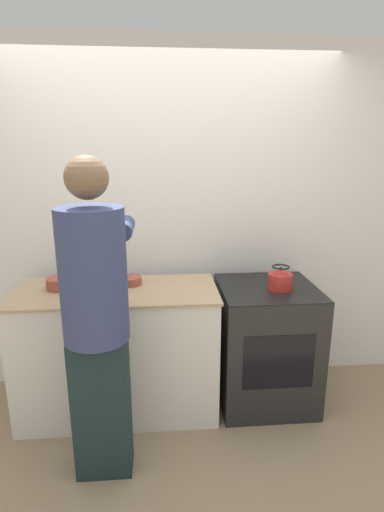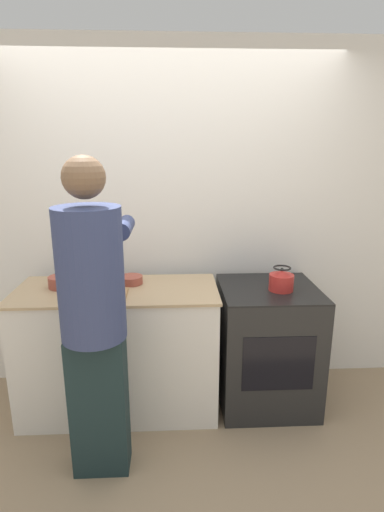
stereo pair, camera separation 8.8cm
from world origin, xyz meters
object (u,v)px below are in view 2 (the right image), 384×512
kettle (281,280)px  bowl_prep (131,280)px  cutting_board (100,295)px  canister_jar (82,269)px  person (94,313)px  knife (105,292)px  oven (267,345)px

kettle → bowl_prep: kettle is taller
cutting_board → canister_jar: (-0.18, 0.35, 0.07)m
person → bowl_prep: bearing=78.8°
bowl_prep → canister_jar: 0.38m
cutting_board → knife: bearing=49.8°
oven → bowl_prep: bearing=175.9°
person → knife: (-0.01, 0.46, -0.05)m
person → cutting_board: bearing=96.1°
knife → person: bearing=-66.4°
oven → canister_jar: (-1.34, 0.17, 0.55)m
kettle → canister_jar: (-1.40, 0.23, 0.03)m
person → cutting_board: size_ratio=5.24×
kettle → bowl_prep: size_ratio=1.05×
person → bowl_prep: size_ratio=11.20×
bowl_prep → canister_jar: canister_jar is taller
oven → person: person is taller
kettle → knife: bearing=-175.7°
oven → cutting_board: size_ratio=2.57×
knife → bowl_prep: 0.26m
kettle → canister_jar: bearing=170.8°
person → oven: bearing=28.7°
cutting_board → canister_jar: canister_jar is taller
person → bowl_prep: 0.69m
knife → oven: bearing=29.1°
knife → kettle: size_ratio=1.28×
knife → kettle: bearing=26.2°
cutting_board → bowl_prep: (0.18, 0.25, 0.02)m
cutting_board → knife: (0.03, 0.04, 0.01)m
knife → bowl_prep: bowl_prep is taller
person → kettle: size_ratio=10.71×
cutting_board → kettle: kettle is taller
knife → canister_jar: bearing=146.1°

